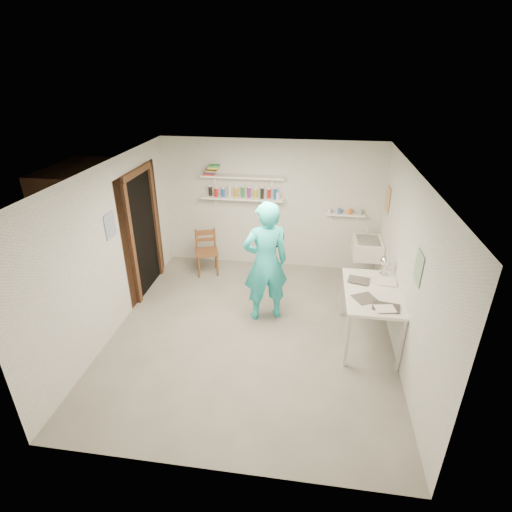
# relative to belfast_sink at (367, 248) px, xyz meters

# --- Properties ---
(floor) EXTENTS (4.00, 4.50, 0.02)m
(floor) POSITION_rel_belfast_sink_xyz_m (-1.75, -1.70, -0.71)
(floor) COLOR slate
(floor) RESTS_ON ground
(ceiling) EXTENTS (4.00, 4.50, 0.02)m
(ceiling) POSITION_rel_belfast_sink_xyz_m (-1.75, -1.70, 1.71)
(ceiling) COLOR silver
(ceiling) RESTS_ON wall_back
(wall_back) EXTENTS (4.00, 0.02, 2.40)m
(wall_back) POSITION_rel_belfast_sink_xyz_m (-1.75, 0.56, 0.50)
(wall_back) COLOR silver
(wall_back) RESTS_ON ground
(wall_front) EXTENTS (4.00, 0.02, 2.40)m
(wall_front) POSITION_rel_belfast_sink_xyz_m (-1.75, -3.96, 0.50)
(wall_front) COLOR silver
(wall_front) RESTS_ON ground
(wall_left) EXTENTS (0.02, 4.50, 2.40)m
(wall_left) POSITION_rel_belfast_sink_xyz_m (-3.76, -1.70, 0.50)
(wall_left) COLOR silver
(wall_left) RESTS_ON ground
(wall_right) EXTENTS (0.02, 4.50, 2.40)m
(wall_right) POSITION_rel_belfast_sink_xyz_m (0.26, -1.70, 0.50)
(wall_right) COLOR silver
(wall_right) RESTS_ON ground
(doorway_recess) EXTENTS (0.02, 0.90, 2.00)m
(doorway_recess) POSITION_rel_belfast_sink_xyz_m (-3.74, -0.65, 0.30)
(doorway_recess) COLOR black
(doorway_recess) RESTS_ON wall_left
(corridor_box) EXTENTS (1.40, 1.50, 2.10)m
(corridor_box) POSITION_rel_belfast_sink_xyz_m (-4.45, -0.65, 0.35)
(corridor_box) COLOR brown
(corridor_box) RESTS_ON ground
(door_lintel) EXTENTS (0.06, 1.05, 0.10)m
(door_lintel) POSITION_rel_belfast_sink_xyz_m (-3.72, -0.65, 1.35)
(door_lintel) COLOR brown
(door_lintel) RESTS_ON wall_left
(door_jamb_near) EXTENTS (0.06, 0.10, 2.00)m
(door_jamb_near) POSITION_rel_belfast_sink_xyz_m (-3.72, -1.15, 0.30)
(door_jamb_near) COLOR brown
(door_jamb_near) RESTS_ON ground
(door_jamb_far) EXTENTS (0.06, 0.10, 2.00)m
(door_jamb_far) POSITION_rel_belfast_sink_xyz_m (-3.72, -0.15, 0.30)
(door_jamb_far) COLOR brown
(door_jamb_far) RESTS_ON ground
(shelf_lower) EXTENTS (1.50, 0.22, 0.03)m
(shelf_lower) POSITION_rel_belfast_sink_xyz_m (-2.25, 0.43, 0.65)
(shelf_lower) COLOR white
(shelf_lower) RESTS_ON wall_back
(shelf_upper) EXTENTS (1.50, 0.22, 0.03)m
(shelf_upper) POSITION_rel_belfast_sink_xyz_m (-2.25, 0.43, 1.05)
(shelf_upper) COLOR white
(shelf_upper) RESTS_ON wall_back
(ledge_shelf) EXTENTS (0.70, 0.14, 0.03)m
(ledge_shelf) POSITION_rel_belfast_sink_xyz_m (-0.40, 0.47, 0.42)
(ledge_shelf) COLOR white
(ledge_shelf) RESTS_ON wall_back
(poster_left) EXTENTS (0.01, 0.28, 0.36)m
(poster_left) POSITION_rel_belfast_sink_xyz_m (-3.74, -1.65, 0.85)
(poster_left) COLOR #334C7F
(poster_left) RESTS_ON wall_left
(poster_right_a) EXTENTS (0.01, 0.34, 0.42)m
(poster_right_a) POSITION_rel_belfast_sink_xyz_m (0.24, 0.10, 0.85)
(poster_right_a) COLOR #995933
(poster_right_a) RESTS_ON wall_right
(poster_right_b) EXTENTS (0.01, 0.30, 0.38)m
(poster_right_b) POSITION_rel_belfast_sink_xyz_m (0.24, -2.25, 0.80)
(poster_right_b) COLOR #3F724C
(poster_right_b) RESTS_ON wall_right
(belfast_sink) EXTENTS (0.48, 0.60, 0.30)m
(belfast_sink) POSITION_rel_belfast_sink_xyz_m (0.00, 0.00, 0.00)
(belfast_sink) COLOR white
(belfast_sink) RESTS_ON wall_right
(man) EXTENTS (0.80, 0.67, 1.88)m
(man) POSITION_rel_belfast_sink_xyz_m (-1.61, -1.27, 0.24)
(man) COLOR #29CAD0
(man) RESTS_ON ground
(wall_clock) EXTENTS (0.33, 0.16, 0.34)m
(wall_clock) POSITION_rel_belfast_sink_xyz_m (-1.53, -1.06, 0.55)
(wall_clock) COLOR beige
(wall_clock) RESTS_ON man
(wooden_chair) EXTENTS (0.50, 0.49, 0.86)m
(wooden_chair) POSITION_rel_belfast_sink_xyz_m (-2.86, -0.01, -0.27)
(wooden_chair) COLOR brown
(wooden_chair) RESTS_ON ground
(work_table) EXTENTS (0.74, 1.23, 0.82)m
(work_table) POSITION_rel_belfast_sink_xyz_m (-0.11, -1.67, -0.29)
(work_table) COLOR silver
(work_table) RESTS_ON ground
(desk_lamp) EXTENTS (0.15, 0.15, 0.15)m
(desk_lamp) POSITION_rel_belfast_sink_xyz_m (0.09, -1.17, 0.34)
(desk_lamp) COLOR silver
(desk_lamp) RESTS_ON work_table
(spray_cans) EXTENTS (1.34, 0.06, 0.17)m
(spray_cans) POSITION_rel_belfast_sink_xyz_m (-2.25, 0.43, 0.75)
(spray_cans) COLOR black
(spray_cans) RESTS_ON shelf_lower
(book_stack) EXTENTS (0.28, 0.14, 0.17)m
(book_stack) POSITION_rel_belfast_sink_xyz_m (-2.80, 0.43, 1.15)
(book_stack) COLOR red
(book_stack) RESTS_ON shelf_upper
(ledge_pots) EXTENTS (0.48, 0.07, 0.09)m
(ledge_pots) POSITION_rel_belfast_sink_xyz_m (-0.40, 0.47, 0.48)
(ledge_pots) COLOR silver
(ledge_pots) RESTS_ON ledge_shelf
(papers) EXTENTS (0.30, 0.22, 0.03)m
(papers) POSITION_rel_belfast_sink_xyz_m (-0.11, -1.67, 0.14)
(papers) COLOR silver
(papers) RESTS_ON work_table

